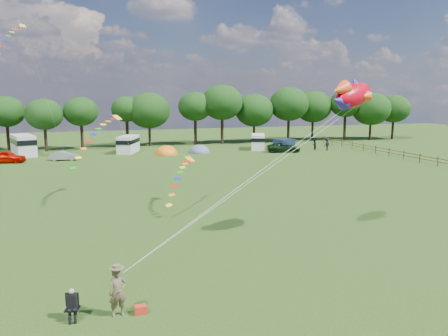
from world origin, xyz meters
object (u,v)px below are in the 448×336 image
object	(u,v)px
campervan_c	(128,144)
walker_a	(314,145)
car_b	(64,156)
camp_chair	(72,301)
campervan_b	(23,145)
kite_flyer	(118,292)
tent_orange	(167,154)
tent_greyblue	(200,153)
car_d	(284,147)
walker_b	(327,144)
campervan_d	(258,141)
fish_kite	(351,95)
car_a	(6,157)

from	to	relation	value
campervan_c	walker_a	distance (m)	28.59
car_b	camp_chair	world-z (taller)	camp_chair
camp_chair	campervan_b	bearing A→B (deg)	113.27
campervan_c	kite_flyer	xyz separation A→B (m)	(-4.78, -49.47, -0.36)
tent_orange	camp_chair	world-z (taller)	tent_orange
kite_flyer	camp_chair	world-z (taller)	kite_flyer
tent_greyblue	kite_flyer	bearing A→B (deg)	-107.87
car_d	walker_b	distance (m)	7.32
kite_flyer	camp_chair	xyz separation A→B (m)	(-1.71, 0.27, -0.22)
car_b	campervan_c	world-z (taller)	campervan_c
kite_flyer	car_d	bearing A→B (deg)	47.39
tent_greyblue	car_b	bearing A→B (deg)	-173.82
campervan_d	kite_flyer	distance (m)	53.84
campervan_d	walker_a	world-z (taller)	campervan_d
tent_greyblue	walker_a	world-z (taller)	walker_a
kite_flyer	walker_b	xyz separation A→B (m)	(34.51, 43.18, -0.01)
campervan_d	tent_orange	distance (m)	15.19
tent_orange	tent_greyblue	distance (m)	5.05
campervan_b	fish_kite	size ratio (longest dim) A/B	1.61
tent_orange	walker_b	world-z (taller)	walker_b
tent_greyblue	campervan_b	bearing A→B (deg)	169.56
car_a	car_b	world-z (taller)	car_a
campervan_c	walker_b	size ratio (longest dim) A/B	2.87
campervan_d	camp_chair	distance (m)	54.41
campervan_d	tent_greyblue	distance (m)	10.18
campervan_d	camp_chair	size ratio (longest dim) A/B	4.10
car_a	kite_flyer	distance (m)	45.34
campervan_b	camp_chair	distance (m)	51.05
camp_chair	tent_orange	bearing A→B (deg)	90.00
car_b	campervan_c	size ratio (longest dim) A/B	0.62
car_b	tent_orange	world-z (taller)	tent_orange
car_d	campervan_c	size ratio (longest dim) A/B	0.92
campervan_c	walker_b	distance (m)	30.39
campervan_d	camp_chair	world-z (taller)	campervan_d
campervan_d	fish_kite	distance (m)	43.84
fish_kite	walker_a	size ratio (longest dim) A/B	2.53
car_a	walker_a	world-z (taller)	walker_a
car_b	car_a	bearing A→B (deg)	98.58
car_d	kite_flyer	world-z (taller)	kite_flyer
car_a	campervan_b	distance (m)	6.82
car_b	tent_orange	size ratio (longest dim) A/B	0.94
tent_greyblue	kite_flyer	distance (m)	48.50
car_b	campervan_b	world-z (taller)	campervan_b
fish_kite	campervan_c	bearing A→B (deg)	75.80
walker_b	tent_orange	bearing A→B (deg)	-33.09
camp_chair	car_d	bearing A→B (deg)	70.28
camp_chair	walker_b	world-z (taller)	walker_b
car_d	campervan_d	size ratio (longest dim) A/B	0.98
kite_flyer	campervan_b	bearing A→B (deg)	90.45
car_a	car_b	bearing A→B (deg)	-78.55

